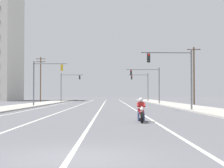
# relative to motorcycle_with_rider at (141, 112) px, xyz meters

# --- Properties ---
(ground_plane) EXTENTS (400.00, 400.00, 0.00)m
(ground_plane) POSITION_rel_motorcycle_with_rider_xyz_m (-2.80, -11.71, -0.59)
(ground_plane) COLOR #5B5B60
(lane_stripe_center) EXTENTS (0.16, 100.00, 0.01)m
(lane_stripe_center) POSITION_rel_motorcycle_with_rider_xyz_m (-2.93, 33.29, -0.58)
(lane_stripe_center) COLOR beige
(lane_stripe_center) RESTS_ON ground
(lane_stripe_left) EXTENTS (0.16, 100.00, 0.01)m
(lane_stripe_left) POSITION_rel_motorcycle_with_rider_xyz_m (-6.53, 33.29, -0.58)
(lane_stripe_left) COLOR beige
(lane_stripe_left) RESTS_ON ground
(lane_stripe_right) EXTENTS (0.16, 100.00, 0.01)m
(lane_stripe_right) POSITION_rel_motorcycle_with_rider_xyz_m (0.85, 33.29, -0.58)
(lane_stripe_right) COLOR beige
(lane_stripe_right) RESTS_ON ground
(lane_stripe_far_left) EXTENTS (0.16, 100.00, 0.01)m
(lane_stripe_far_left) POSITION_rel_motorcycle_with_rider_xyz_m (-10.29, 33.29, -0.58)
(lane_stripe_far_left) COLOR beige
(lane_stripe_far_left) RESTS_ON ground
(sidewalk_kerb_right) EXTENTS (4.40, 110.00, 0.14)m
(sidewalk_kerb_right) POSITION_rel_motorcycle_with_rider_xyz_m (8.05, 28.29, -0.52)
(sidewalk_kerb_right) COLOR #ADA89E
(sidewalk_kerb_right) RESTS_ON ground
(sidewalk_kerb_left) EXTENTS (4.40, 110.00, 0.14)m
(sidewalk_kerb_left) POSITION_rel_motorcycle_with_rider_xyz_m (-13.66, 28.29, -0.52)
(sidewalk_kerb_left) COLOR #ADA89E
(sidewalk_kerb_left) RESTS_ON ground
(motorcycle_with_rider) EXTENTS (0.70, 2.19, 1.46)m
(motorcycle_with_rider) POSITION_rel_motorcycle_with_rider_xyz_m (0.00, 0.00, 0.00)
(motorcycle_with_rider) COLOR black
(motorcycle_with_rider) RESTS_ON ground
(traffic_signal_near_right) EXTENTS (5.19, 0.54, 6.20)m
(traffic_signal_near_right) POSITION_rel_motorcycle_with_rider_xyz_m (4.86, 14.16, 3.53)
(traffic_signal_near_right) COLOR #56565B
(traffic_signal_near_right) RESTS_ON ground
(traffic_signal_near_left) EXTENTS (4.62, 0.37, 6.20)m
(traffic_signal_near_left) POSITION_rel_motorcycle_with_rider_xyz_m (-10.97, 27.01, 3.50)
(traffic_signal_near_left) COLOR #56565B
(traffic_signal_near_left) RESTS_ON ground
(traffic_signal_mid_right) EXTENTS (5.68, 0.37, 6.20)m
(traffic_signal_mid_right) POSITION_rel_motorcycle_with_rider_xyz_m (4.82, 38.31, 3.56)
(traffic_signal_mid_right) COLOR #56565B
(traffic_signal_mid_right) RESTS_ON ground
(traffic_signal_mid_left) EXTENTS (4.80, 0.37, 6.20)m
(traffic_signal_mid_left) POSITION_rel_motorcycle_with_rider_xyz_m (-10.99, 54.66, 3.51)
(traffic_signal_mid_left) COLOR #56565B
(traffic_signal_mid_left) RESTS_ON ground
(traffic_signal_far_right) EXTENTS (4.20, 0.37, 6.20)m
(traffic_signal_far_right) POSITION_rel_motorcycle_with_rider_xyz_m (5.16, 54.50, 3.47)
(traffic_signal_far_right) COLOR #56565B
(traffic_signal_far_right) RESTS_ON ground
(utility_pole_right_far) EXTENTS (2.20, 0.26, 9.36)m
(utility_pole_right_far) POSITION_rel_motorcycle_with_rider_xyz_m (11.79, 35.89, 4.31)
(utility_pole_right_far) COLOR #4C3828
(utility_pole_right_far) RESTS_ON ground
(utility_pole_left_far) EXTENTS (2.13, 0.26, 9.91)m
(utility_pole_left_far) POSITION_rel_motorcycle_with_rider_xyz_m (-17.20, 56.81, 4.74)
(utility_pole_left_far) COLOR brown
(utility_pole_left_far) RESTS_ON ground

